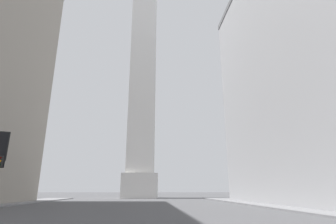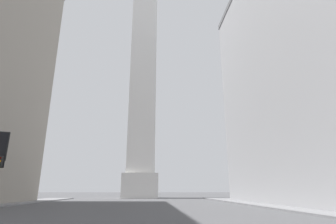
# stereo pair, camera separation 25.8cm
# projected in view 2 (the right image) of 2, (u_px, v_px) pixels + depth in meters

# --- Properties ---
(sidewalk_right) EXTENTS (5.00, 72.65, 0.15)m
(sidewalk_right) POSITION_uv_depth(u_px,v_px,m) (315.00, 210.00, 22.70)
(sidewalk_right) COLOR slate
(sidewalk_right) RESTS_ON ground_plane
(obelisk) EXTENTS (7.91, 7.91, 62.52)m
(obelisk) POSITION_uv_depth(u_px,v_px,m) (143.00, 75.00, 67.12)
(obelisk) COLOR silver
(obelisk) RESTS_ON ground_plane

